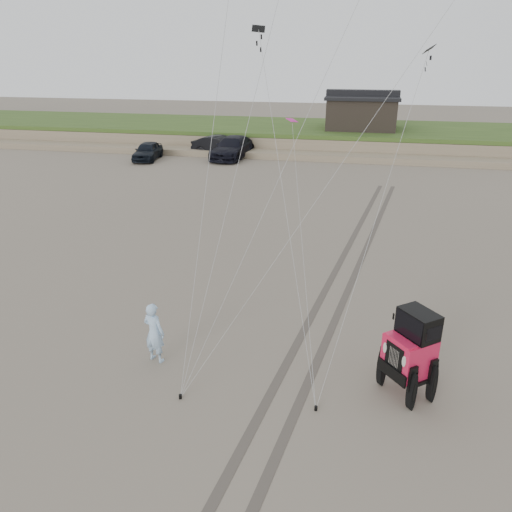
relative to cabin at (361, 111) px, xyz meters
The scene contains 11 objects.
ground 37.20m from the cabin, 93.09° to the right, with size 160.00×160.00×0.00m, color #6B6054.
dune_ridge 3.18m from the cabin, 165.96° to the left, with size 160.00×14.25×1.73m.
cabin is the anchor object (origin of this frame).
truck_a 19.31m from the cabin, 151.04° to the right, with size 1.71×4.24×1.44m, color black.
truck_b 13.26m from the cabin, 151.43° to the right, with size 1.71×4.90×1.62m, color black.
truck_c 12.66m from the cabin, 144.92° to the right, with size 2.41×5.94×1.72m, color black.
jeep 36.26m from the cabin, 87.05° to the right, with size 2.16×5.01×1.87m, color #DC1B44, non-canonical shape.
man 36.48m from the cabin, 97.87° to the right, with size 0.66×0.43×1.80m, color #8FBCDE.
stake_main 37.88m from the cabin, 95.66° to the right, with size 0.08×0.08×0.12m, color black.
stake_aux 37.43m from the cabin, 90.47° to the right, with size 0.08×0.08×0.12m, color black.
tire_tracks 29.18m from the cabin, 90.00° to the right, with size 5.22×29.74×0.01m.
Camera 1 is at (2.30, -10.30, 8.17)m, focal length 35.00 mm.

